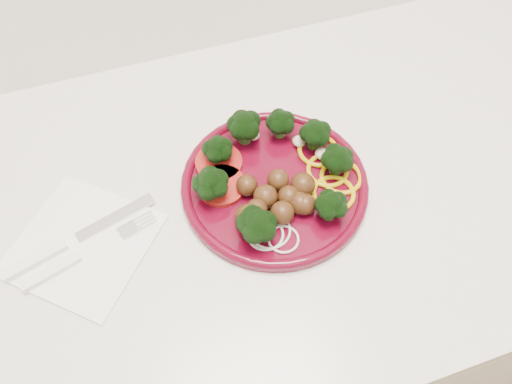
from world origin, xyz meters
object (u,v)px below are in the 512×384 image
object	(u,v)px
plate	(275,179)
fork	(68,263)
knife	(62,246)
napkin	(83,244)

from	to	relation	value
plate	fork	world-z (taller)	plate
plate	knife	bearing A→B (deg)	-179.39
plate	napkin	bearing A→B (deg)	-178.76
plate	fork	bearing A→B (deg)	-174.08
napkin	knife	world-z (taller)	knife
fork	knife	bearing A→B (deg)	83.00
napkin	fork	world-z (taller)	fork
plate	fork	distance (m)	0.28
knife	fork	distance (m)	0.03
plate	napkin	distance (m)	0.26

